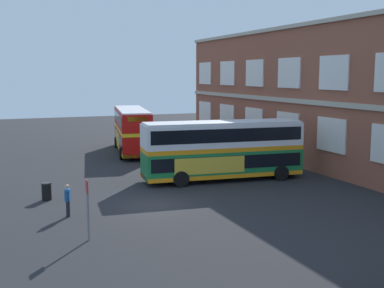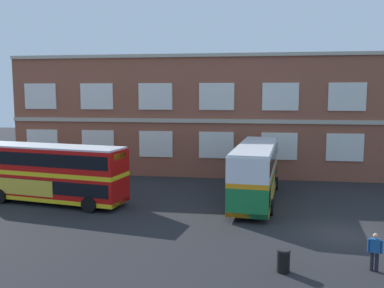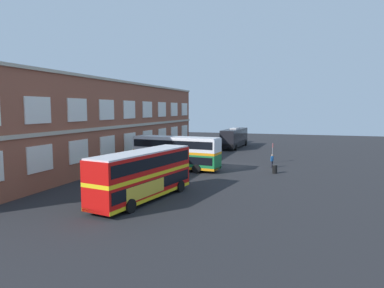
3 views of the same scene
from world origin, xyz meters
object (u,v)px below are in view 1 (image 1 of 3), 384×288
(station_litter_bin, at_px, (47,191))
(double_decker_middle, at_px, (223,149))
(double_decker_near, at_px, (132,129))
(bus_stand_flag, at_px, (88,204))
(waiting_passenger, at_px, (68,199))

(station_litter_bin, bearing_deg, double_decker_middle, 95.45)
(double_decker_near, height_order, bus_stand_flag, double_decker_near)
(double_decker_near, distance_m, waiting_passenger, 21.16)
(waiting_passenger, relative_size, station_litter_bin, 1.65)
(double_decker_near, distance_m, bus_stand_flag, 24.76)
(double_decker_near, bearing_deg, waiting_passenger, -24.09)
(waiting_passenger, bearing_deg, station_litter_bin, -170.30)
(double_decker_middle, bearing_deg, waiting_passenger, -65.71)
(double_decker_near, bearing_deg, bus_stand_flag, -19.61)
(double_decker_middle, height_order, station_litter_bin, double_decker_middle)
(station_litter_bin, bearing_deg, double_decker_near, 148.84)
(bus_stand_flag, xyz_separation_m, station_litter_bin, (-7.95, -0.98, -1.12))
(waiting_passenger, relative_size, bus_stand_flag, 0.63)
(bus_stand_flag, distance_m, station_litter_bin, 8.09)
(waiting_passenger, bearing_deg, double_decker_near, 155.91)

